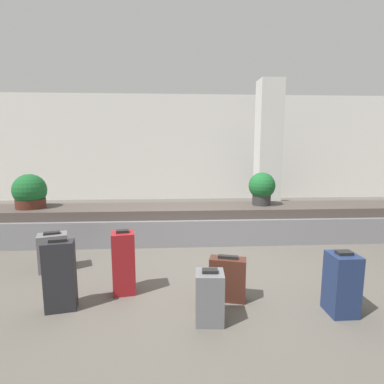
# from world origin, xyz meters

# --- Properties ---
(ground_plane) EXTENTS (18.00, 18.00, 0.00)m
(ground_plane) POSITION_xyz_m (0.00, 0.00, 0.00)
(ground_plane) COLOR #59544C
(back_wall) EXTENTS (18.00, 0.06, 3.20)m
(back_wall) POSITION_xyz_m (0.00, 5.38, 1.60)
(back_wall) COLOR silver
(back_wall) RESTS_ON ground_plane
(carousel) EXTENTS (8.59, 0.96, 0.59)m
(carousel) POSITION_xyz_m (0.00, 1.21, 0.29)
(carousel) COLOR gray
(carousel) RESTS_ON ground_plane
(pillar) EXTENTS (0.55, 0.55, 3.20)m
(pillar) POSITION_xyz_m (1.98, 3.27, 1.60)
(pillar) COLOR silver
(pillar) RESTS_ON ground_plane
(suitcase_0) EXTENTS (0.32, 0.23, 0.74)m
(suitcase_0) POSITION_xyz_m (-1.45, -1.08, 0.36)
(suitcase_0) COLOR #232328
(suitcase_0) RESTS_ON ground_plane
(suitcase_1) EXTENTS (0.28, 0.26, 0.52)m
(suitcase_1) POSITION_xyz_m (0.01, -1.38, 0.25)
(suitcase_1) COLOR slate
(suitcase_1) RESTS_ON ground_plane
(suitcase_2) EXTENTS (0.28, 0.26, 0.73)m
(suitcase_2) POSITION_xyz_m (-0.88, -0.76, 0.35)
(suitcase_2) COLOR maroon
(suitcase_2) RESTS_ON ground_plane
(suitcase_3) EXTENTS (0.41, 0.26, 0.49)m
(suitcase_3) POSITION_xyz_m (0.25, -0.97, 0.23)
(suitcase_3) COLOR #472319
(suitcase_3) RESTS_ON ground_plane
(suitcase_4) EXTENTS (0.43, 0.36, 0.52)m
(suitcase_4) POSITION_xyz_m (-1.92, -0.06, 0.25)
(suitcase_4) COLOR slate
(suitcase_4) RESTS_ON ground_plane
(suitcase_5) EXTENTS (0.26, 0.28, 0.64)m
(suitcase_5) POSITION_xyz_m (1.32, -1.30, 0.31)
(suitcase_5) COLOR navy
(suitcase_5) RESTS_ON ground_plane
(potted_plant_0) EXTENTS (0.47, 0.47, 0.58)m
(potted_plant_0) POSITION_xyz_m (1.25, 1.24, 0.90)
(potted_plant_0) COLOR #2D2D2D
(potted_plant_0) RESTS_ON carousel
(potted_plant_1) EXTENTS (0.55, 0.55, 0.58)m
(potted_plant_1) POSITION_xyz_m (-2.77, 1.22, 0.86)
(potted_plant_1) COLOR #4C2319
(potted_plant_1) RESTS_ON carousel
(traveler_0) EXTENTS (0.36, 0.28, 1.68)m
(traveler_0) POSITION_xyz_m (2.25, 4.34, 1.01)
(traveler_0) COLOR #282833
(traveler_0) RESTS_ON ground_plane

